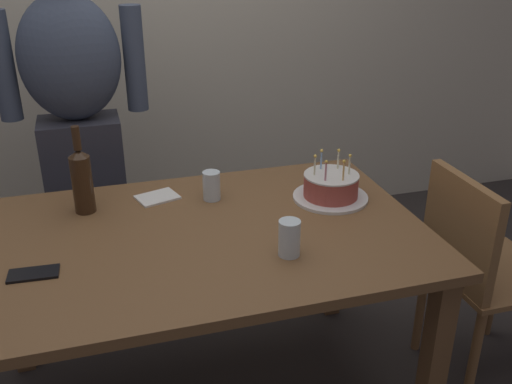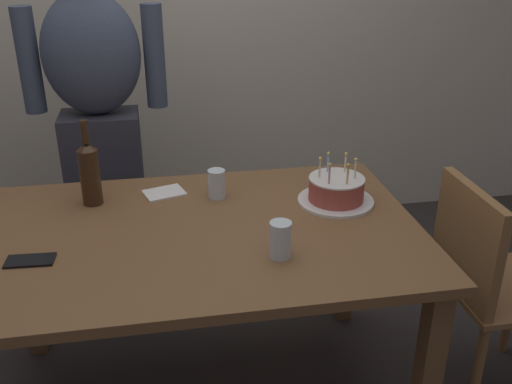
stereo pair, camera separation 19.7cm
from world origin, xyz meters
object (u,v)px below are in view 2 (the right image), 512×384
water_glass_far (280,240)px  birthday_cake (336,191)px  cell_phone (30,260)px  person_man_bearded (100,124)px  water_glass_near (217,184)px  wine_bottle (90,172)px  dining_chair (486,277)px  napkin_stack (164,193)px

water_glass_far → birthday_cake: bearing=50.2°
water_glass_far → cell_phone: bearing=172.3°
water_glass_far → person_man_bearded: size_ratio=0.07×
person_man_bearded → water_glass_near: bearing=128.6°
wine_bottle → cell_phone: bearing=-112.2°
cell_phone → dining_chair: (1.54, -0.01, -0.23)m
napkin_stack → dining_chair: 1.22m
wine_bottle → cell_phone: size_ratio=2.20×
water_glass_far → person_man_bearded: person_man_bearded is taller
birthday_cake → cell_phone: birthday_cake is taller
wine_bottle → person_man_bearded: 0.54m
water_glass_far → water_glass_near: bearing=107.0°
cell_phone → dining_chair: dining_chair is taller
birthday_cake → water_glass_near: birthday_cake is taller
birthday_cake → water_glass_near: (-0.42, 0.12, 0.01)m
water_glass_near → person_man_bearded: person_man_bearded is taller
cell_phone → person_man_bearded: bearing=83.5°
napkin_stack → person_man_bearded: person_man_bearded is taller
birthday_cake → dining_chair: (0.50, -0.25, -0.27)m
water_glass_near → water_glass_far: bearing=-73.0°
cell_phone → water_glass_far: bearing=-4.5°
birthday_cake → water_glass_far: (-0.28, -0.34, 0.01)m
cell_phone → person_man_bearded: (0.16, 0.93, 0.13)m
water_glass_far → cell_phone: size_ratio=0.81×
wine_bottle → cell_phone: (-0.16, -0.39, -0.12)m
water_glass_far → dining_chair: size_ratio=0.13×
water_glass_near → cell_phone: 0.71m
water_glass_near → cell_phone: bearing=-149.5°
person_man_bearded → dining_chair: bearing=145.7°
napkin_stack → water_glass_near: bearing=-18.2°
cell_phone → dining_chair: size_ratio=0.17×
birthday_cake → napkin_stack: (-0.62, 0.19, -0.04)m
water_glass_near → cell_phone: water_glass_near is taller
person_man_bearded → water_glass_far: bearing=120.0°
water_glass_near → birthday_cake: bearing=-16.0°
wine_bottle → napkin_stack: size_ratio=2.17×
water_glass_far → wine_bottle: wine_bottle is taller
cell_phone → dining_chair: 1.55m
birthday_cake → dining_chair: bearing=-26.5°
water_glass_far → person_man_bearded: 1.19m
birthday_cake → cell_phone: size_ratio=1.94×
water_glass_far → cell_phone: water_glass_far is taller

